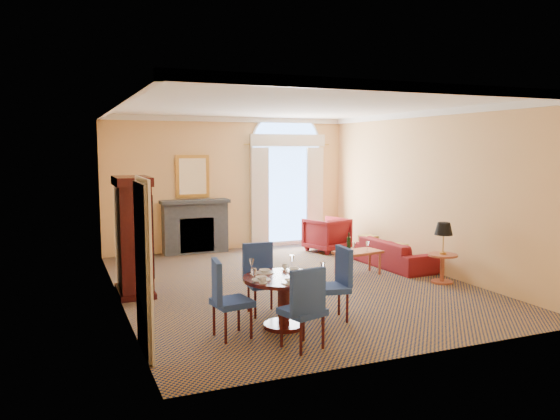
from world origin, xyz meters
name	(u,v)px	position (x,y,z in m)	size (l,w,h in m)	color
ground	(290,284)	(0.00, 0.00, 0.00)	(7.50, 7.50, 0.00)	#141E40
room_envelope	(275,145)	(-0.03, 0.67, 2.51)	(6.04, 7.52, 3.45)	#F1BB73
armoire	(133,238)	(-2.72, 0.37, 0.96)	(0.57, 1.01, 1.99)	black
dining_table	(284,289)	(-1.06, -2.21, 0.54)	(1.13, 1.13, 0.91)	black
dining_chair_north	(261,273)	(-1.11, -1.42, 0.59)	(0.49, 0.51, 1.04)	navy
dining_chair_south	(305,303)	(-1.16, -3.11, 0.59)	(0.58, 0.58, 1.04)	navy
dining_chair_east	(337,279)	(-0.20, -2.14, 0.59)	(0.54, 0.54, 1.04)	navy
dining_chair_west	(225,294)	(-1.93, -2.32, 0.59)	(0.54, 0.52, 1.04)	navy
sofa	(394,253)	(2.55, 0.47, 0.28)	(1.94, 0.76, 0.57)	maroon
armchair	(327,234)	(2.06, 2.56, 0.41)	(0.87, 0.89, 0.81)	maroon
coffee_table	(357,252)	(1.50, 0.17, 0.43)	(0.99, 0.65, 0.83)	#AF5234
side_table	(443,245)	(2.60, -1.00, 0.70)	(0.53, 0.53, 1.09)	#AF5234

